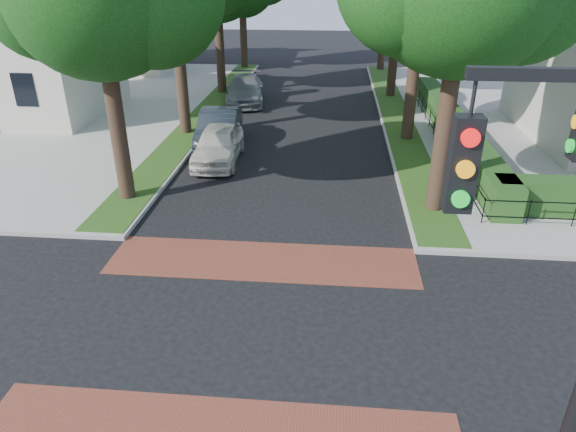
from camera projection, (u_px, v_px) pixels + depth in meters
The scene contains 11 objects.
ground at pixel (245, 331), 12.19m from camera, with size 120.00×120.00×0.00m, color black.
crosswalk_far at pixel (263, 261), 15.04m from camera, with size 9.00×2.20×0.01m, color brown.
grass_strip_ne at pixel (396, 115), 28.72m from camera, with size 1.60×29.80×0.02m, color #1F3F12.
grass_strip_nw at pixel (207, 111), 29.59m from camera, with size 1.60×29.80×0.02m, color #1F3F12.
hedge_main_road at pixel (454, 127), 24.62m from camera, with size 1.00×18.00×1.20m, color #1B4317.
fence_main_road at pixel (437, 130), 24.75m from camera, with size 0.06×18.00×0.90m, color black, non-canonical shape.
house_left_near at pixel (9, 21), 27.24m from camera, with size 10.00×9.00×10.14m.
house_left_far at pixel (113, 3), 39.73m from camera, with size 10.00×9.00×10.14m.
parked_car_front at pixel (218, 144), 22.19m from camera, with size 1.86×4.62×1.57m, color silver.
parked_car_middle at pixel (219, 128), 24.15m from camera, with size 1.76×5.06×1.67m, color black.
parked_car_rear at pixel (245, 90), 31.66m from camera, with size 2.21×5.43×1.57m, color gray.
Camera 1 is at (1.89, -9.57, 7.87)m, focal length 32.00 mm.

